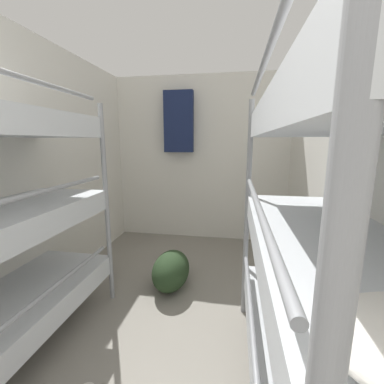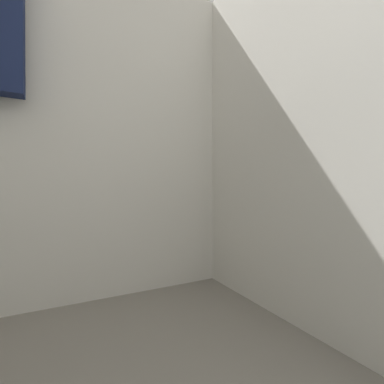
{
  "view_description": "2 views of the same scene",
  "coord_description": "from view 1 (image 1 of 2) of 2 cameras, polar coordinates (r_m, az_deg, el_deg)",
  "views": [
    {
      "loc": [
        0.53,
        0.29,
        1.55
      ],
      "look_at": [
        0.08,
        2.98,
        1.02
      ],
      "focal_mm": 24.0,
      "sensor_mm": 36.0,
      "label": 1
    },
    {
      "loc": [
        0.09,
        2.29,
        0.82
      ],
      "look_at": [
        0.81,
        3.68,
        0.81
      ],
      "focal_mm": 24.0,
      "sensor_mm": 36.0,
      "label": 2
    }
  ],
  "objects": [
    {
      "name": "duffel_bag",
      "position": [
        2.9,
        -4.68,
        -16.94
      ],
      "size": [
        0.39,
        0.62,
        0.39
      ],
      "color": "#23381E",
      "rests_on": "ground_plane"
    },
    {
      "name": "wall_left",
      "position": [
        2.68,
        -35.89,
        3.04
      ],
      "size": [
        0.06,
        4.43,
        2.55
      ],
      "color": "silver",
      "rests_on": "ground_plane"
    },
    {
      "name": "hanging_coat",
      "position": [
        4.01,
        -2.98,
        15.3
      ],
      "size": [
        0.44,
        0.12,
        0.9
      ],
      "color": "#192347"
    },
    {
      "name": "wall_right",
      "position": [
        2.07,
        33.38,
        1.53
      ],
      "size": [
        0.06,
        4.43,
        2.55
      ],
      "color": "silver",
      "rests_on": "ground_plane"
    },
    {
      "name": "wall_back",
      "position": [
        4.1,
        2.03,
        7.19
      ],
      "size": [
        2.81,
        0.06,
        2.55
      ],
      "color": "silver",
      "rests_on": "ground_plane"
    },
    {
      "name": "bunk_stack_right_near",
      "position": [
        1.37,
        28.98,
        -12.84
      ],
      "size": [
        0.71,
        1.94,
        1.92
      ],
      "color": "gray",
      "rests_on": "ground_plane"
    }
  ]
}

